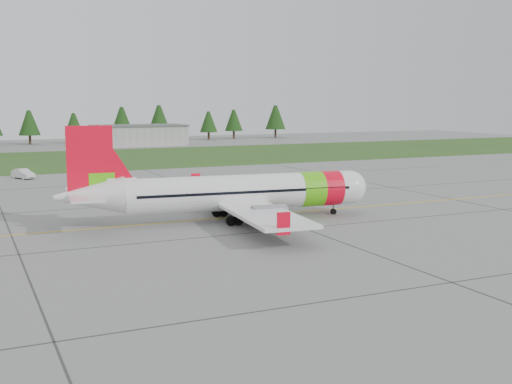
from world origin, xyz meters
name	(u,v)px	position (x,y,z in m)	size (l,w,h in m)	color
ground	(202,238)	(0.00, 0.00, 0.00)	(320.00, 320.00, 0.00)	gray
aircraft	(236,193)	(5.89, 6.32, 2.76)	(31.53, 29.20, 9.56)	white
follow_me_car	(280,205)	(8.75, 2.33, 1.94)	(1.56, 1.32, 3.87)	yellow
service_van	(23,164)	(-10.13, 52.07, 2.31)	(1.61, 1.52, 4.62)	silver
grass_strip	(63,160)	(0.00, 82.00, 0.01)	(320.00, 50.00, 0.03)	#30561E
taxi_guideline	(174,222)	(0.00, 8.00, 0.01)	(120.00, 0.25, 0.02)	gold
hangar_east	(139,136)	(25.00, 118.00, 2.60)	(24.00, 12.00, 5.20)	#A8A8A3
treeline	(32,126)	(0.00, 138.00, 5.00)	(160.00, 8.00, 10.00)	#1C3F14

